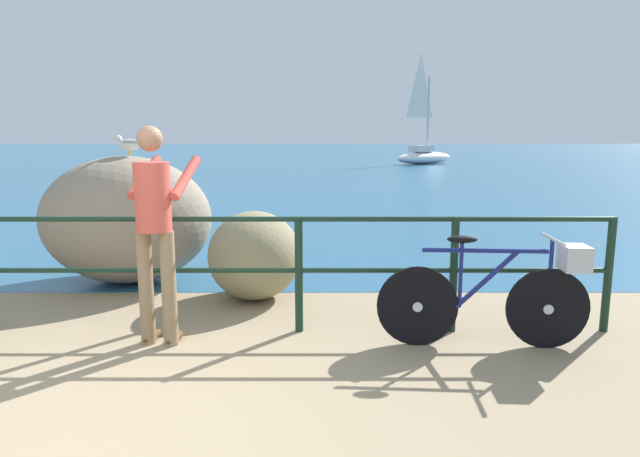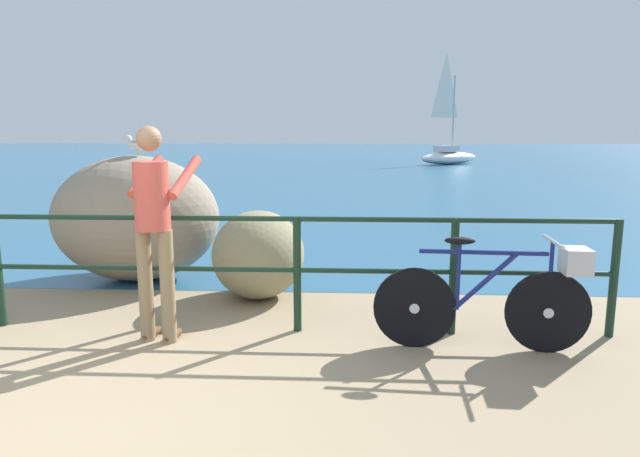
# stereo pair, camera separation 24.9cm
# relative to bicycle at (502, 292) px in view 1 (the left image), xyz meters

# --- Properties ---
(ground_plane) EXTENTS (120.00, 120.00, 0.10)m
(ground_plane) POSITION_rel_bicycle_xyz_m (-2.99, 18.49, -0.51)
(ground_plane) COLOR #937F60
(sea_surface) EXTENTS (120.00, 90.00, 0.01)m
(sea_surface) POSITION_rel_bicycle_xyz_m (-2.99, 46.54, -0.46)
(sea_surface) COLOR #285B7F
(sea_surface) RESTS_ON ground_plane
(promenade_railing) EXTENTS (8.13, 0.07, 1.02)m
(promenade_railing) POSITION_rel_bicycle_xyz_m (-2.99, 0.36, 0.17)
(promenade_railing) COLOR black
(promenade_railing) RESTS_ON ground_plane
(bicycle) EXTENTS (1.70, 0.48, 0.92)m
(bicycle) POSITION_rel_bicycle_xyz_m (0.00, 0.00, 0.00)
(bicycle) COLOR black
(bicycle) RESTS_ON ground_plane
(person_at_railing) EXTENTS (0.52, 0.67, 1.78)m
(person_at_railing) POSITION_rel_bicycle_xyz_m (-2.78, 0.08, 0.53)
(person_at_railing) COLOR #8C7251
(person_at_railing) RESTS_ON ground_plane
(breakwater_boulder_main) EXTENTS (1.95, 1.53, 1.47)m
(breakwater_boulder_main) POSITION_rel_bicycle_xyz_m (-3.70, 2.02, 0.27)
(breakwater_boulder_main) COLOR gray
(breakwater_boulder_main) RESTS_ON ground
(breakwater_boulder_right) EXTENTS (0.96, 1.09, 0.93)m
(breakwater_boulder_right) POSITION_rel_bicycle_xyz_m (-2.15, 1.35, -0.00)
(breakwater_boulder_right) COLOR gray
(breakwater_boulder_right) RESTS_ON ground
(seagull) EXTENTS (0.34, 0.14, 0.23)m
(seagull) POSITION_rel_bicycle_xyz_m (-3.63, 2.00, 1.14)
(seagull) COLOR gold
(seagull) RESTS_ON breakwater_boulder_main
(sailboat) EXTENTS (4.21, 3.82, 6.16)m
(sailboat) POSITION_rel_bicycle_xyz_m (4.48, 27.31, 0.24)
(sailboat) COLOR white
(sailboat) RESTS_ON sea_surface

